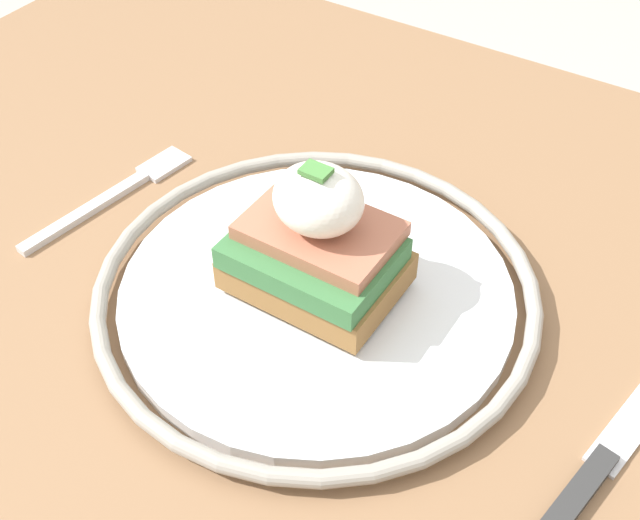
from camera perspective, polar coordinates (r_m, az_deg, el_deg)
The scene contains 5 objects.
dining_table at distance 0.58m, azimuth -2.43°, elevation -14.37°, with size 0.90×0.77×0.77m.
plate at distance 0.49m, azimuth 0.00°, elevation -2.29°, with size 0.27×0.27×0.02m.
sandwich at distance 0.46m, azimuth -0.18°, elevation 1.13°, with size 0.10×0.07×0.09m.
fork at distance 0.59m, azimuth -14.27°, elevation 4.63°, with size 0.03×0.14×0.00m.
knife at distance 0.45m, azimuth 19.72°, elevation -12.99°, with size 0.05×0.19×0.01m.
Camera 1 is at (0.18, -0.24, 1.13)m, focal length 45.00 mm.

